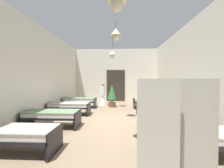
% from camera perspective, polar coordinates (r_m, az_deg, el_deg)
% --- Properties ---
extents(ground_plane, '(6.85, 11.93, 0.10)m').
position_cam_1_polar(ground_plane, '(6.49, -0.01, -13.79)').
color(ground_plane, '#8C755B').
extents(room_shell, '(6.65, 11.53, 4.03)m').
position_cam_1_polar(room_shell, '(7.59, 0.51, 4.26)').
color(room_shell, silver).
rests_on(room_shell, ground).
extents(bed_left_row_0, '(1.90, 0.84, 0.57)m').
position_cam_1_polar(bed_left_row_0, '(4.34, -32.04, -15.29)').
color(bed_left_row_0, black).
rests_on(bed_left_row_0, ground).
extents(bed_right_row_0, '(1.90, 0.84, 0.57)m').
position_cam_1_polar(bed_right_row_0, '(4.02, 30.01, -16.63)').
color(bed_right_row_0, black).
rests_on(bed_right_row_0, ground).
extents(bed_left_row_1, '(1.90, 0.84, 0.57)m').
position_cam_1_polar(bed_left_row_1, '(5.94, -21.31, -10.52)').
color(bed_left_row_1, black).
rests_on(bed_left_row_1, ground).
extents(bed_right_row_1, '(1.90, 0.84, 0.57)m').
position_cam_1_polar(bed_right_row_1, '(5.72, 21.14, -11.01)').
color(bed_right_row_1, black).
rests_on(bed_right_row_1, ground).
extents(bed_left_row_2, '(1.90, 0.84, 0.57)m').
position_cam_1_polar(bed_left_row_2, '(7.68, -15.43, -7.67)').
color(bed_left_row_2, black).
rests_on(bed_left_row_2, ground).
extents(bed_right_row_2, '(1.90, 0.84, 0.57)m').
position_cam_1_polar(bed_right_row_2, '(7.51, 16.56, -7.90)').
color(bed_right_row_2, black).
rests_on(bed_right_row_2, ground).
extents(bed_left_row_3, '(1.90, 0.84, 0.57)m').
position_cam_1_polar(bed_left_row_3, '(9.49, -11.80, -5.84)').
color(bed_left_row_3, black).
rests_on(bed_left_row_3, ground).
extents(bed_right_row_3, '(1.90, 0.84, 0.57)m').
position_cam_1_polar(bed_right_row_3, '(9.35, 13.80, -5.97)').
color(bed_right_row_3, black).
rests_on(bed_right_row_3, ground).
extents(nurse_near_aisle, '(0.52, 0.52, 1.49)m').
position_cam_1_polar(nurse_near_aisle, '(10.02, -3.43, -4.88)').
color(nurse_near_aisle, white).
rests_on(nurse_near_aisle, ground).
extents(patient_seated_primary, '(0.44, 0.44, 0.80)m').
position_cam_1_polar(patient_seated_primary, '(3.68, 25.85, -11.34)').
color(patient_seated_primary, '#515B70').
rests_on(patient_seated_primary, bed_right_row_0).
extents(potted_plant, '(0.54, 0.54, 1.40)m').
position_cam_1_polar(potted_plant, '(9.39, -0.01, -3.62)').
color(potted_plant, brown).
rests_on(potted_plant, ground).
extents(privacy_screen, '(1.25, 0.16, 1.70)m').
position_cam_1_polar(privacy_screen, '(1.98, 29.34, -23.69)').
color(privacy_screen, '#BCB29E').
rests_on(privacy_screen, ground).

